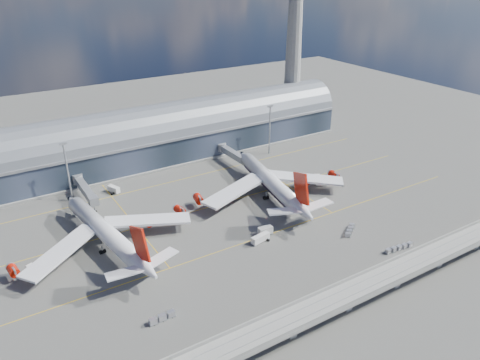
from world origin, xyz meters
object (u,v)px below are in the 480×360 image
service_truck_5 (114,189)px  service_truck_1 (265,231)px  service_truck_2 (260,238)px  control_tower (294,38)px  floodlight_mast_left (68,171)px  service_truck_4 (271,175)px  cargo_train_1 (399,248)px  service_truck_0 (35,271)px  service_truck_3 (318,180)px  cargo_train_0 (162,318)px  airliner_right (271,183)px  floodlight_mast_right (270,128)px  cargo_train_2 (350,230)px  airliner_left (107,233)px

service_truck_5 → service_truck_1: bearing=-82.4°
service_truck_1 → service_truck_2: 5.24m
control_tower → service_truck_2: control_tower is taller
floodlight_mast_left → control_tower: bearing=11.7°
control_tower → service_truck_4: 89.54m
service_truck_2 → service_truck_5: bearing=15.3°
service_truck_5 → cargo_train_1: service_truck_5 is taller
service_truck_0 → service_truck_3: size_ratio=1.00×
cargo_train_0 → cargo_train_1: 84.22m
service_truck_4 → service_truck_5: size_ratio=0.95×
service_truck_0 → airliner_right: bearing=-17.0°
floodlight_mast_left → floodlight_mast_right: 100.00m
service_truck_2 → cargo_train_1: service_truck_2 is taller
service_truck_2 → service_truck_4: 54.39m
service_truck_4 → floodlight_mast_right: bearing=43.0°
floodlight_mast_left → cargo_train_2: (80.55, -79.45, -12.84)m
service_truck_5 → cargo_train_2: 100.41m
service_truck_4 → airliner_right: bearing=-137.9°
service_truck_1 → service_truck_5: 72.36m
control_tower → service_truck_5: control_tower is taller
cargo_train_2 → airliner_right: bearing=44.7°
airliner_right → service_truck_5: 67.83m
service_truck_0 → service_truck_1: bearing=-34.4°
cargo_train_1 → floodlight_mast_left: bearing=35.4°
floodlight_mast_right → service_truck_4: floodlight_mast_right is taller
floodlight_mast_left → airliner_left: bearing=-87.5°
service_truck_0 → service_truck_3: service_truck_3 is taller
control_tower → airliner_right: (-61.86, -67.66, -45.89)m
cargo_train_1 → cargo_train_2: cargo_train_1 is taller
floodlight_mast_right → service_truck_3: floodlight_mast_right is taller
service_truck_2 → cargo_train_2: bearing=-121.2°
service_truck_2 → floodlight_mast_right: bearing=-47.5°
airliner_left → service_truck_0: (-24.74, -2.97, -4.46)m
service_truck_0 → service_truck_2: (71.81, -21.67, -0.00)m
service_truck_3 → cargo_train_1: bearing=-72.8°
service_truck_5 → cargo_train_0: (-13.99, -84.70, -0.50)m
service_truck_0 → service_truck_5: bearing=27.2°
control_tower → floodlight_mast_right: size_ratio=4.01×
cargo_train_2 → cargo_train_0: bearing=129.2°
service_truck_5 → control_tower: bearing=-8.2°
airliner_left → service_truck_2: 53.32m
control_tower → service_truck_0: 181.35m
service_truck_0 → service_truck_1: (76.04, -18.58, 0.13)m
service_truck_0 → service_truck_1: service_truck_1 is taller
floodlight_mast_right → cargo_train_2: (-19.45, -79.45, -12.84)m
floodlight_mast_right → airliner_right: 48.55m
floodlight_mast_right → airliner_right: bearing=-124.1°
control_tower → cargo_train_0: control_tower is taller
airliner_right → cargo_train_1: (13.60, -57.26, -4.93)m
service_truck_4 → cargo_train_1: (3.57, -71.75, -0.79)m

